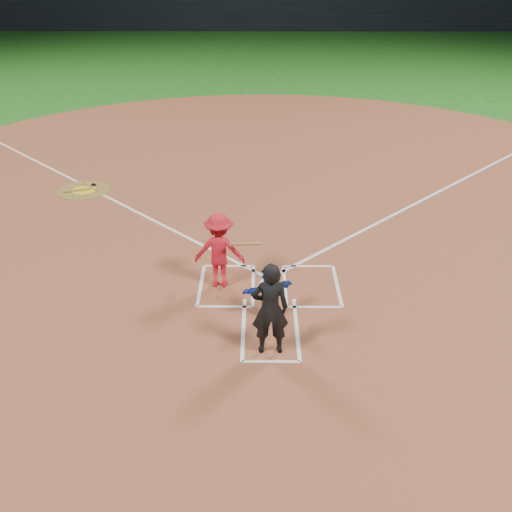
{
  "coord_description": "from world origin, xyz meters",
  "views": [
    {
      "loc": [
        -0.23,
        -11.38,
        6.9
      ],
      "look_at": [
        -0.3,
        -0.4,
        1.0
      ],
      "focal_mm": 40.0,
      "sensor_mm": 36.0,
      "label": 1
    }
  ],
  "objects_px": {
    "home_plate": "(269,285)",
    "on_deck_circle": "(84,190)",
    "catcher": "(270,292)",
    "batter_at_plate": "(219,250)",
    "umpire": "(270,309)"
  },
  "relations": [
    {
      "from": "catcher",
      "to": "umpire",
      "type": "distance_m",
      "value": 1.24
    },
    {
      "from": "home_plate",
      "to": "on_deck_circle",
      "type": "bearing_deg",
      "value": -44.95
    },
    {
      "from": "home_plate",
      "to": "on_deck_circle",
      "type": "distance_m",
      "value": 8.4
    },
    {
      "from": "on_deck_circle",
      "to": "umpire",
      "type": "relative_size",
      "value": 0.88
    },
    {
      "from": "home_plate",
      "to": "on_deck_circle",
      "type": "xyz_separation_m",
      "value": [
        -5.94,
        5.93,
        -0.0
      ]
    },
    {
      "from": "home_plate",
      "to": "catcher",
      "type": "distance_m",
      "value": 1.4
    },
    {
      "from": "on_deck_circle",
      "to": "umpire",
      "type": "bearing_deg",
      "value": -54.78
    },
    {
      "from": "catcher",
      "to": "umpire",
      "type": "xyz_separation_m",
      "value": [
        -0.01,
        -1.19,
        0.36
      ]
    },
    {
      "from": "home_plate",
      "to": "batter_at_plate",
      "type": "xyz_separation_m",
      "value": [
        -1.13,
        0.04,
        0.88
      ]
    },
    {
      "from": "on_deck_circle",
      "to": "umpire",
      "type": "xyz_separation_m",
      "value": [
        5.92,
        -8.39,
        0.96
      ]
    },
    {
      "from": "catcher",
      "to": "batter_at_plate",
      "type": "relative_size",
      "value": 0.68
    },
    {
      "from": "catcher",
      "to": "on_deck_circle",
      "type": "bearing_deg",
      "value": -72.44
    },
    {
      "from": "home_plate",
      "to": "umpire",
      "type": "bearing_deg",
      "value": 89.5
    },
    {
      "from": "home_plate",
      "to": "batter_at_plate",
      "type": "distance_m",
      "value": 1.44
    },
    {
      "from": "home_plate",
      "to": "umpire",
      "type": "xyz_separation_m",
      "value": [
        -0.02,
        -2.45,
        0.96
      ]
    }
  ]
}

